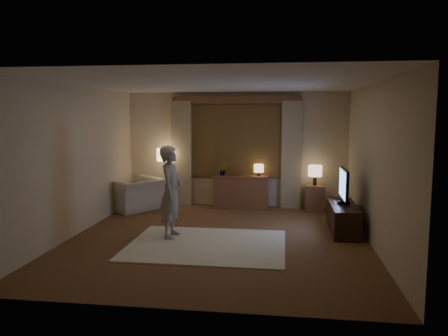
% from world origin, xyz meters
% --- Properties ---
extents(room, '(5.04, 5.54, 2.64)m').
position_xyz_m(room, '(0.00, 0.50, 1.33)').
color(room, brown).
rests_on(room, ground).
extents(rug, '(2.50, 2.00, 0.02)m').
position_xyz_m(rug, '(-0.13, -0.41, 0.01)').
color(rug, beige).
rests_on(rug, floor).
extents(sideboard, '(1.20, 0.40, 0.70)m').
position_xyz_m(sideboard, '(0.14, 2.50, 0.35)').
color(sideboard, brown).
rests_on(sideboard, floor).
extents(picture_frame, '(0.16, 0.02, 0.20)m').
position_xyz_m(picture_frame, '(0.14, 2.50, 0.80)').
color(picture_frame, brown).
rests_on(picture_frame, sideboard).
extents(plant, '(0.17, 0.13, 0.30)m').
position_xyz_m(plant, '(-0.26, 2.50, 0.85)').
color(plant, '#999999').
rests_on(plant, sideboard).
extents(table_lamp_sideboard, '(0.22, 0.22, 0.30)m').
position_xyz_m(table_lamp_sideboard, '(0.54, 2.50, 0.90)').
color(table_lamp_sideboard, black).
rests_on(table_lamp_sideboard, sideboard).
extents(floor_lamp, '(0.39, 0.39, 1.34)m').
position_xyz_m(floor_lamp, '(-1.58, 2.43, 1.12)').
color(floor_lamp, black).
rests_on(floor_lamp, floor).
extents(armchair, '(1.38, 1.41, 0.69)m').
position_xyz_m(armchair, '(-2.15, 1.98, 0.35)').
color(armchair, beige).
rests_on(armchair, floor).
extents(side_table, '(0.40, 0.40, 0.56)m').
position_xyz_m(side_table, '(1.76, 2.45, 0.28)').
color(side_table, brown).
rests_on(side_table, floor).
extents(table_lamp_side, '(0.30, 0.30, 0.44)m').
position_xyz_m(table_lamp_side, '(1.76, 2.45, 0.87)').
color(table_lamp_side, black).
rests_on(table_lamp_side, side_table).
extents(tv_stand, '(0.45, 1.40, 0.50)m').
position_xyz_m(tv_stand, '(2.15, 0.74, 0.25)').
color(tv_stand, black).
rests_on(tv_stand, floor).
extents(tv, '(0.22, 0.89, 0.64)m').
position_xyz_m(tv, '(2.15, 0.74, 0.85)').
color(tv, black).
rests_on(tv, tv_stand).
extents(person, '(0.39, 0.58, 1.56)m').
position_xyz_m(person, '(-0.80, -0.05, 0.80)').
color(person, '#99958D').
rests_on(person, rug).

